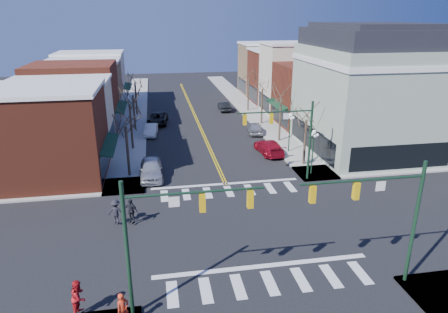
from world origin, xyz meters
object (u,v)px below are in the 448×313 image
lamppost_midblock (290,126)px  car_right_mid (255,128)px  lamppost_corner (313,145)px  car_left_far (158,119)px  car_right_far (224,106)px  pedestrian_dark_b (116,211)px  car_left_near (151,169)px  car_right_near (269,147)px  pedestrian_red_b (79,297)px  pedestrian_dark_a (131,211)px  car_left_mid (151,130)px  pedestrian_red_a (123,309)px  victorian_corner (369,90)px

lamppost_midblock → car_right_mid: (-1.80, 7.77, -2.23)m
lamppost_corner → car_left_far: size_ratio=0.81×
car_right_far → pedestrian_dark_b: (-13.66, -33.81, 0.35)m
car_right_mid → car_left_near: bearing=52.1°
pedestrian_dark_b → car_right_near: bearing=-128.5°
pedestrian_red_b → pedestrian_dark_a: bearing=-2.6°
lamppost_midblock → pedestrian_dark_b: bearing=-142.7°
car_left_mid → car_right_far: (11.20, 11.60, 0.02)m
car_left_mid → pedestrian_dark_b: pedestrian_dark_b is taller
lamppost_midblock → pedestrian_red_b: size_ratio=2.30×
car_right_mid → pedestrian_dark_a: size_ratio=2.34×
car_right_far → pedestrian_dark_b: bearing=68.1°
pedestrian_red_a → pedestrian_red_b: (-2.16, 1.17, 0.08)m
lamppost_corner → car_right_mid: (-1.80, 14.27, -2.23)m
lamppost_corner → car_right_far: lamppost_corner is taller
lamppost_corner → car_right_far: bearing=97.1°
car_left_near → pedestrian_dark_b: (-2.46, -8.38, 0.19)m
lamppost_corner → car_right_near: size_ratio=0.84×
victorian_corner → pedestrian_dark_b: victorian_corner is taller
car_left_near → pedestrian_dark_b: bearing=-107.0°
victorian_corner → lamppost_corner: bearing=-144.1°
car_right_far → pedestrian_dark_a: size_ratio=2.29×
lamppost_corner → pedestrian_dark_a: size_ratio=2.37×
car_left_far → pedestrian_red_b: size_ratio=2.84×
lamppost_midblock → pedestrian_dark_b: lamppost_midblock is taller
lamppost_midblock → car_right_far: (-3.40, 20.81, -2.27)m
pedestrian_dark_b → victorian_corner: bearing=-143.5°
car_left_far → car_right_mid: car_left_far is taller
car_right_near → pedestrian_dark_a: bearing=38.8°
lamppost_midblock → pedestrian_red_a: lamppost_midblock is taller
car_right_far → pedestrian_red_b: (-14.72, -42.82, 0.40)m
lamppost_corner → car_left_near: size_ratio=0.86×
car_right_mid → pedestrian_red_a: bearing=73.4°
car_left_near → car_left_far: size_ratio=0.94×
car_left_near → pedestrian_red_a: 18.61m
car_right_mid → car_right_far: size_ratio=1.02×
lamppost_corner → pedestrian_dark_a: bearing=-157.5°
victorian_corner → pedestrian_dark_b: (-25.36, -12.50, -5.62)m
lamppost_midblock → pedestrian_dark_a: bearing=-140.7°
car_left_far → pedestrian_red_a: size_ratio=3.11×
car_right_mid → car_right_far: 13.14m
car_right_mid → pedestrian_dark_b: (-15.26, -20.77, 0.31)m
victorian_corner → pedestrian_red_b: 34.53m
pedestrian_red_a → pedestrian_dark_b: bearing=57.6°
car_left_mid → car_left_far: (0.91, 5.28, 0.08)m
victorian_corner → car_right_mid: victorian_corner is taller
car_right_near → pedestrian_dark_a: size_ratio=2.81×
lamppost_midblock → pedestrian_dark_a: (-16.03, -13.13, -1.90)m
victorian_corner → car_left_near: (-22.90, -4.12, -5.80)m
car_left_near → car_left_far: 19.13m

